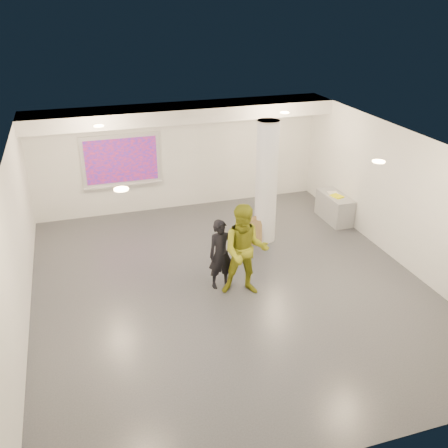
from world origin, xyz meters
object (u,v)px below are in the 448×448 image
object	(u,v)px
credenza	(334,208)
woman	(221,254)
projection_screen	(121,161)
man	(245,251)
column	(266,183)

from	to	relation	value
credenza	woman	bearing A→B (deg)	-149.89
projection_screen	man	xyz separation A→B (m)	(1.81, -4.80, -0.56)
projection_screen	man	world-z (taller)	projection_screen
credenza	woman	xyz separation A→B (m)	(-3.90, -2.27, 0.39)
column	credenza	distance (m)	2.55
column	woman	size ratio (longest dim) A/B	1.99
woman	man	bearing A→B (deg)	-50.27
man	projection_screen	bearing A→B (deg)	127.72
column	man	xyz separation A→B (m)	(-1.29, -2.14, -0.53)
column	projection_screen	size ratio (longest dim) A/B	1.43
credenza	column	bearing A→B (deg)	-167.23
woman	man	xyz separation A→B (m)	(0.39, -0.38, 0.22)
projection_screen	man	size ratio (longest dim) A/B	1.08
credenza	man	size ratio (longest dim) A/B	0.64
column	man	world-z (taller)	column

